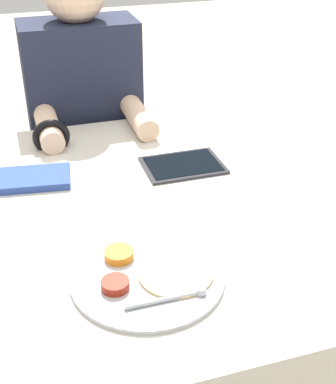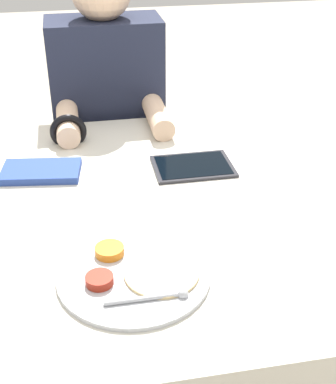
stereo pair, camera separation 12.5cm
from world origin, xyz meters
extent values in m
cube|color=beige|center=(0.00, 0.00, 0.38)|extent=(1.11, 1.08, 0.77)
cylinder|color=#B7BABF|center=(-0.11, -0.27, 0.77)|extent=(0.31, 0.31, 0.01)
cylinder|color=orange|center=(-0.16, -0.20, 0.79)|extent=(0.06, 0.06, 0.02)
cylinder|color=maroon|center=(-0.18, -0.29, 0.79)|extent=(0.06, 0.06, 0.02)
cylinder|color=#DBBC7F|center=(-0.06, -0.29, 0.78)|extent=(0.15, 0.15, 0.01)
cylinder|color=#B7BABF|center=(-0.11, -0.36, 0.78)|extent=(0.15, 0.01, 0.01)
sphere|color=#B7BABF|center=(-0.03, -0.36, 0.78)|extent=(0.02, 0.02, 0.02)
cube|color=silver|center=(-0.30, 0.20, 0.77)|extent=(0.22, 0.14, 0.01)
cube|color=#28428E|center=(-0.30, 0.20, 0.78)|extent=(0.22, 0.15, 0.02)
cube|color=#28282D|center=(0.11, 0.16, 0.77)|extent=(0.22, 0.16, 0.01)
cube|color=black|center=(0.11, 0.16, 0.78)|extent=(0.20, 0.14, 0.00)
cube|color=black|center=(-0.08, 0.68, 0.22)|extent=(0.34, 0.22, 0.44)
cube|color=#1E2338|center=(-0.08, 0.68, 0.75)|extent=(0.38, 0.20, 0.63)
cylinder|color=beige|center=(-0.22, 0.47, 0.80)|extent=(0.07, 0.25, 0.07)
cylinder|color=beige|center=(0.06, 0.47, 0.80)|extent=(0.07, 0.25, 0.07)
torus|color=black|center=(-0.22, 0.39, 0.80)|extent=(0.11, 0.02, 0.11)
camera|label=1|loc=(-0.32, -1.08, 1.47)|focal=50.00mm
camera|label=2|loc=(-0.20, -1.11, 1.47)|focal=50.00mm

